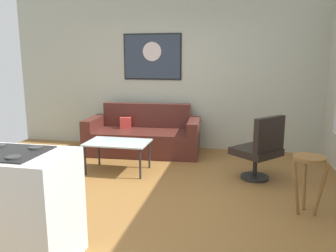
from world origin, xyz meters
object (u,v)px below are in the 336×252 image
object	(u,v)px
bar_stool	(309,169)
wall_painting	(152,57)
couch	(143,137)
armchair	(260,149)
coffee_table	(118,144)

from	to	relation	value
bar_stool	wall_painting	size ratio (longest dim) A/B	0.58
couch	wall_painting	distance (m)	1.50
armchair	wall_painting	world-z (taller)	wall_painting
couch	coffee_table	bearing A→B (deg)	-94.32
couch	wall_painting	world-z (taller)	wall_painting
coffee_table	wall_painting	distance (m)	2.05
wall_painting	coffee_table	bearing A→B (deg)	-94.64
couch	coffee_table	distance (m)	1.10
armchair	coffee_table	bearing A→B (deg)	-178.79
coffee_table	wall_painting	size ratio (longest dim) A/B	0.83
couch	coffee_table	size ratio (longest dim) A/B	2.22
coffee_table	bar_stool	world-z (taller)	bar_stool
coffee_table	armchair	distance (m)	2.03
coffee_table	wall_painting	world-z (taller)	wall_painting
armchair	bar_stool	bearing A→B (deg)	-65.57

